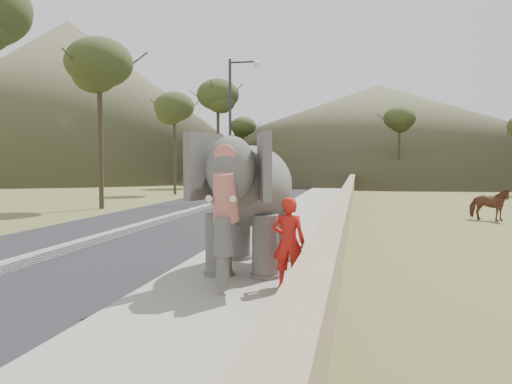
% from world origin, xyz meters
% --- Properties ---
extents(ground, '(160.00, 160.00, 0.00)m').
position_xyz_m(ground, '(0.00, 0.00, 0.00)').
color(ground, olive).
rests_on(ground, ground).
extents(road, '(7.00, 120.00, 0.03)m').
position_xyz_m(road, '(-5.00, 10.00, 0.01)').
color(road, black).
rests_on(road, ground).
extents(median, '(0.35, 120.00, 0.22)m').
position_xyz_m(median, '(-5.00, 10.00, 0.11)').
color(median, black).
rests_on(median, ground).
extents(walkway, '(3.00, 120.00, 0.15)m').
position_xyz_m(walkway, '(0.00, 10.00, 0.07)').
color(walkway, '#9E9687').
rests_on(walkway, ground).
extents(parapet, '(0.30, 120.00, 1.10)m').
position_xyz_m(parapet, '(1.65, 10.00, 0.55)').
color(parapet, tan).
rests_on(parapet, ground).
extents(lamppost, '(1.76, 0.36, 8.00)m').
position_xyz_m(lamppost, '(-4.69, 18.15, 4.87)').
color(lamppost, '#2E2E33').
rests_on(lamppost, ground).
extents(signboard, '(0.60, 0.08, 2.40)m').
position_xyz_m(signboard, '(-4.50, 17.55, 1.64)').
color(signboard, '#2D2D33').
rests_on(signboard, ground).
extents(cow, '(1.62, 1.21, 1.24)m').
position_xyz_m(cow, '(7.04, 11.34, 0.62)').
color(cow, brown).
rests_on(cow, ground).
extents(hill_left, '(60.00, 60.00, 22.00)m').
position_xyz_m(hill_left, '(-38.00, 55.00, 11.00)').
color(hill_left, brown).
rests_on(hill_left, ground).
extents(hill_far, '(80.00, 80.00, 14.00)m').
position_xyz_m(hill_far, '(5.00, 70.00, 7.00)').
color(hill_far, brown).
rests_on(hill_far, ground).
extents(elephant_and_man, '(2.13, 3.57, 2.58)m').
position_xyz_m(elephant_and_man, '(0.02, 0.49, 1.43)').
color(elephant_and_man, slate).
rests_on(elephant_and_man, ground).
extents(motorcyclist, '(0.86, 1.61, 1.90)m').
position_xyz_m(motorcyclist, '(-2.88, 25.45, 0.77)').
color(motorcyclist, maroon).
rests_on(motorcyclist, ground).
extents(trees, '(46.80, 43.00, 9.90)m').
position_xyz_m(trees, '(1.44, 27.57, 4.05)').
color(trees, '#473828').
rests_on(trees, ground).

